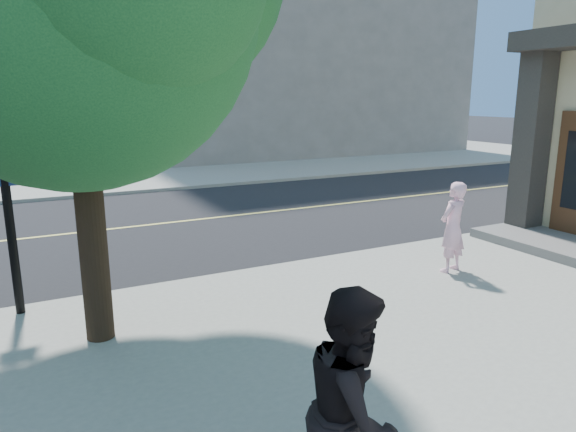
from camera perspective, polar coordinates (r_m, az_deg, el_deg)
ground at (r=8.65m, az=-24.68°, el=-9.19°), size 140.00×140.00×0.00m
road_ew at (r=12.95m, az=-25.78°, el=-2.12°), size 140.00×9.00×0.01m
sidewalk_ne at (r=32.72m, az=-2.52°, el=7.64°), size 29.00×25.00×0.12m
filler_ne at (r=33.49m, az=-2.21°, el=19.87°), size 18.00×16.00×14.00m
man_on_phone at (r=9.31m, az=17.74°, el=-1.18°), size 0.65×0.51×1.58m
pedestrian at (r=3.77m, az=7.36°, el=-20.60°), size 1.08×1.09×1.77m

